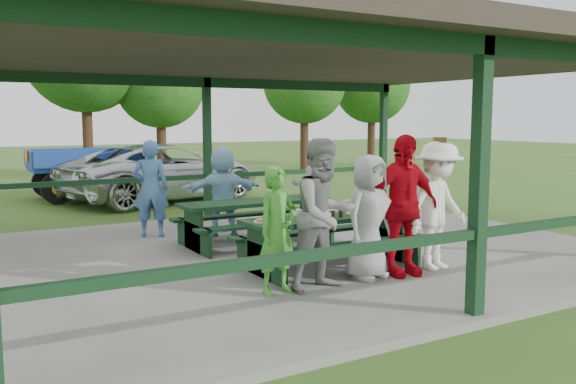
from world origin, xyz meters
TOP-DOWN VIEW (x-y plane):
  - ground at (0.00, 0.00)m, footprint 90.00×90.00m
  - concrete_slab at (0.00, 0.00)m, footprint 10.00×8.00m
  - pavilion_structure at (0.00, 0.00)m, footprint 10.60×8.60m
  - picnic_table_near at (-0.20, -1.20)m, footprint 2.58×1.39m
  - picnic_table_far at (-0.37, 0.80)m, footprint 2.62×1.39m
  - table_setting at (-0.18, -1.17)m, footprint 2.47×0.45m
  - contestant_green at (-1.48, -1.99)m, footprint 0.63×0.48m
  - contestant_grey_left at (-0.88, -2.12)m, footprint 1.01×0.83m
  - contestant_grey_mid at (-0.10, -2.01)m, footprint 0.93×0.74m
  - contestant_red at (0.41, -2.08)m, footprint 1.17×0.58m
  - contestant_white_fedora at (1.06, -2.09)m, footprint 1.28×0.88m
  - spectator_lblue at (-0.54, 1.78)m, footprint 1.57×0.66m
  - spectator_blue at (-1.72, 2.32)m, footprint 0.76×0.64m
  - spectator_grey at (1.37, 1.76)m, footprint 0.94×0.81m
  - pickup_truck at (0.32, 7.71)m, footprint 6.09×4.03m
  - farm_trailer at (-1.35, 9.16)m, footprint 4.30×1.92m
  - tree_left at (-0.33, 14.13)m, footprint 4.34×4.34m
  - tree_mid at (2.29, 13.81)m, footprint 3.35×3.35m
  - tree_right at (8.84, 14.24)m, footprint 3.57×3.57m
  - tree_far_right at (12.96, 14.84)m, footprint 3.57×3.57m

SIDE VIEW (x-z plane):
  - ground at x=0.00m, z-range 0.00..0.00m
  - concrete_slab at x=0.00m, z-range 0.00..0.10m
  - picnic_table_near at x=-0.20m, z-range 0.20..0.95m
  - picnic_table_far at x=-0.37m, z-range 0.20..0.95m
  - farm_trailer at x=-1.35m, z-range -0.01..1.50m
  - pickup_truck at x=0.32m, z-range 0.00..1.56m
  - contestant_green at x=-1.48m, z-range 0.10..1.67m
  - table_setting at x=-0.18m, z-range 0.83..0.93m
  - spectator_lblue at x=-0.54m, z-range 0.10..1.74m
  - spectator_grey at x=1.37m, z-range 0.10..1.76m
  - contestant_grey_mid at x=-0.10m, z-range 0.10..1.77m
  - spectator_blue at x=-1.72m, z-range 0.10..1.87m
  - contestant_white_fedora at x=1.06m, z-range 0.08..1.96m
  - contestant_grey_left at x=-0.88m, z-range 0.10..2.00m
  - contestant_red at x=0.41m, z-range 0.10..2.04m
  - pavilion_structure at x=0.00m, z-range 1.55..4.79m
  - tree_mid at x=2.29m, z-range 0.92..6.15m
  - tree_right at x=8.84m, z-range 0.99..6.56m
  - tree_far_right at x=12.96m, z-range 0.99..6.57m
  - tree_left at x=-0.33m, z-range 1.20..7.98m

